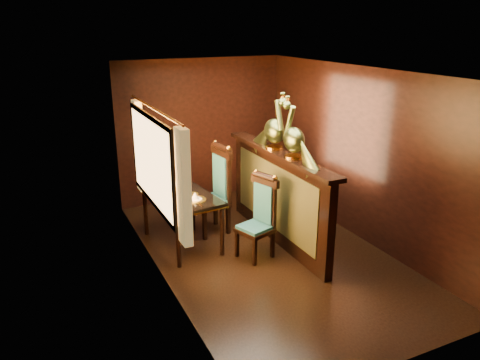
{
  "coord_description": "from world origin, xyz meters",
  "views": [
    {
      "loc": [
        -2.86,
        -5.15,
        3.07
      ],
      "look_at": [
        -0.33,
        0.19,
        1.07
      ],
      "focal_mm": 35.0,
      "sensor_mm": 36.0,
      "label": 1
    }
  ],
  "objects_px": {
    "dining_table": "(181,199)",
    "chair_left": "(261,213)",
    "peacock_left": "(294,129)",
    "chair_right": "(217,186)",
    "peacock_right": "(275,120)"
  },
  "relations": [
    {
      "from": "chair_left",
      "to": "peacock_right",
      "type": "height_order",
      "value": "peacock_right"
    },
    {
      "from": "chair_right",
      "to": "peacock_right",
      "type": "relative_size",
      "value": 1.67
    },
    {
      "from": "chair_right",
      "to": "peacock_right",
      "type": "distance_m",
      "value": 1.36
    },
    {
      "from": "dining_table",
      "to": "chair_left",
      "type": "relative_size",
      "value": 1.17
    },
    {
      "from": "dining_table",
      "to": "chair_right",
      "type": "xyz_separation_m",
      "value": [
        0.66,
        0.24,
        0.02
      ]
    },
    {
      "from": "chair_left",
      "to": "chair_right",
      "type": "bearing_deg",
      "value": 84.4
    },
    {
      "from": "chair_left",
      "to": "peacock_left",
      "type": "xyz_separation_m",
      "value": [
        0.43,
        -0.08,
        1.14
      ]
    },
    {
      "from": "chair_right",
      "to": "peacock_left",
      "type": "height_order",
      "value": "peacock_left"
    },
    {
      "from": "dining_table",
      "to": "peacock_left",
      "type": "relative_size",
      "value": 1.74
    },
    {
      "from": "dining_table",
      "to": "peacock_left",
      "type": "xyz_separation_m",
      "value": [
        1.31,
        -0.85,
        1.06
      ]
    },
    {
      "from": "dining_table",
      "to": "chair_left",
      "type": "xyz_separation_m",
      "value": [
        0.88,
        -0.76,
        -0.08
      ]
    },
    {
      "from": "chair_right",
      "to": "peacock_left",
      "type": "relative_size",
      "value": 1.73
    },
    {
      "from": "chair_right",
      "to": "peacock_left",
      "type": "xyz_separation_m",
      "value": [
        0.65,
        -1.08,
        1.04
      ]
    },
    {
      "from": "peacock_left",
      "to": "chair_right",
      "type": "bearing_deg",
      "value": 120.94
    },
    {
      "from": "chair_right",
      "to": "peacock_right",
      "type": "xyz_separation_m",
      "value": [
        0.65,
        -0.56,
        1.05
      ]
    }
  ]
}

